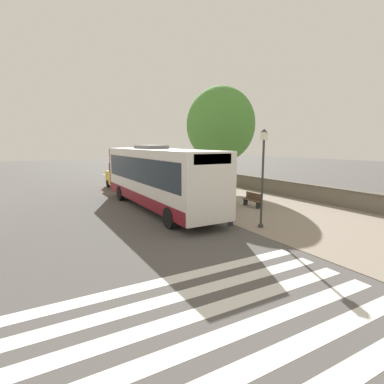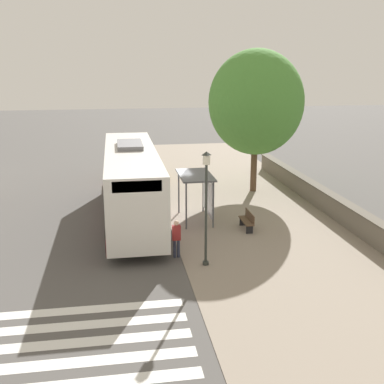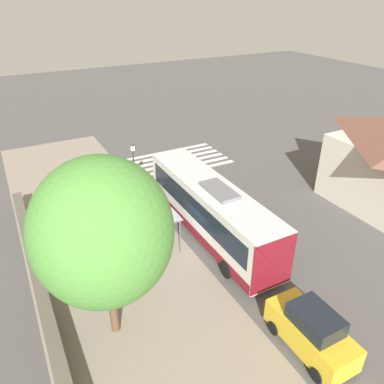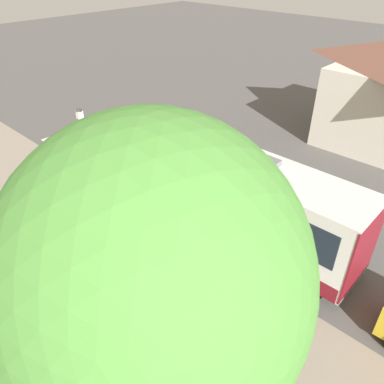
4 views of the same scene
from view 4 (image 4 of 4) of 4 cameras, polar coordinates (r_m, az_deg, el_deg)
name	(u,v)px [view 4 (image 4 of 4)]	position (r m, az deg, el deg)	size (l,w,h in m)	color
ground_plane	(204,247)	(15.73, 1.79, -8.37)	(120.00, 120.00, 0.00)	#514F4C
sidewalk_plaza	(116,311)	(13.69, -11.45, -17.35)	(9.00, 44.00, 0.02)	gray
crosswalk_stripes	(121,130)	(26.22, -10.69, 9.22)	(9.00, 5.25, 0.01)	silver
bus	(224,187)	(15.87, 4.83, 0.82)	(2.63, 12.07, 3.80)	silver
bus_shelter	(156,214)	(14.28, -5.51, -3.34)	(1.61, 2.95, 2.38)	#515459
pedestrian	(120,178)	(18.79, -10.95, 2.15)	(0.34, 0.22, 1.58)	#2D3347
bench	(88,248)	(15.52, -15.55, -8.24)	(0.40, 1.47, 0.88)	brown
street_lamp_near	(85,146)	(18.23, -15.99, 6.75)	(0.28, 0.28, 4.55)	#2D332D
shade_tree	(154,279)	(6.96, -5.75, -13.03)	(5.65, 5.65, 8.55)	brown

